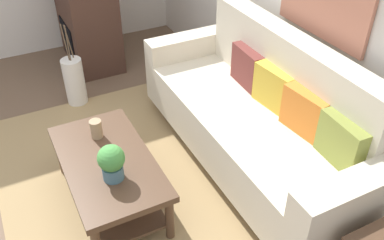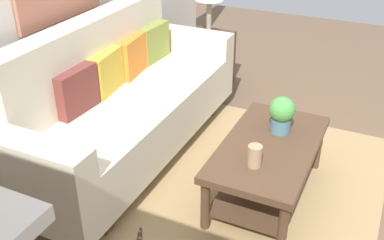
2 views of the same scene
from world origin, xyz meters
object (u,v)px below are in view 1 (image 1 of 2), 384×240
Objects in this scene: throw_pillow_maroon at (248,67)px; floor_vase at (75,82)px; coffee_table at (109,171)px; couch at (258,118)px; potted_plant_tabletop at (112,162)px; throw_pillow_orange at (305,112)px; fireplace at (86,14)px; throw_pillow_olive at (342,142)px; tabletop_vase at (96,129)px; throw_pillow_mustard at (274,88)px.

throw_pillow_maroon is 1.75m from floor_vase.
coffee_table is at bearing -77.58° from throw_pillow_maroon.
couch is 8.90× the size of potted_plant_tabletop.
floor_vase is (-1.91, -1.22, -0.44)m from throw_pillow_orange.
potted_plant_tabletop is 0.23× the size of fireplace.
tabletop_vase is at bearing -129.41° from throw_pillow_olive.
fireplace reaches higher than tabletop_vase.
throw_pillow_mustard is 0.33× the size of coffee_table.
throw_pillow_olive is 1.49m from potted_plant_tabletop.
couch is 1.24m from potted_plant_tabletop.
couch is 16.35× the size of tabletop_vase.
floor_vase is at bearing 175.26° from tabletop_vase.
floor_vase reaches higher than coffee_table.
throw_pillow_maroon is 0.73m from throw_pillow_orange.
throw_pillow_mustard is 0.73m from throw_pillow_olive.
coffee_table is 1.47m from floor_vase.
throw_pillow_maroon is at bearing 110.04° from potted_plant_tabletop.
throw_pillow_orange is 0.37m from throw_pillow_olive.
tabletop_vase is 0.29× the size of floor_vase.
couch is 1.22m from coffee_table.
floor_vase is (-1.67, 0.13, -0.33)m from potted_plant_tabletop.
couch is 2.45m from fireplace.
throw_pillow_orange is at bearing 61.45° from tabletop_vase.
couch reaches higher than floor_vase.
floor_vase is at bearing -133.82° from throw_pillow_maroon.
potted_plant_tabletop is at bearing -100.12° from throw_pillow_orange.
throw_pillow_orange reaches higher than tabletop_vase.
throw_pillow_mustard is 0.37m from throw_pillow_orange.
throw_pillow_mustard reaches higher than floor_vase.
throw_pillow_orange is (0.37, 0.12, 0.25)m from couch.
fireplace is (-2.71, -0.83, -0.09)m from throw_pillow_orange.
couch is 0.46m from throw_pillow_orange.
throw_pillow_olive is 0.74× the size of floor_vase.
throw_pillow_maroon is 1.33m from tabletop_vase.
throw_pillow_olive is at bearing 65.77° from potted_plant_tabletop.
throw_pillow_maroon and throw_pillow_olive have the same top height.
fireplace reaches higher than throw_pillow_mustard.
throw_pillow_olive is at bearing 0.00° from throw_pillow_orange.
floor_vase is (-1.54, -1.22, -0.44)m from throw_pillow_mustard.
throw_pillow_olive is 0.33× the size of coffee_table.
couch is 6.47× the size of throw_pillow_olive.
tabletop_vase is (-1.09, -1.32, -0.18)m from throw_pillow_olive.
potted_plant_tabletop is at bearing -3.61° from tabletop_vase.
throw_pillow_mustard is at bearing 180.00° from throw_pillow_orange.
fireplace is at bearing -163.21° from couch.
throw_pillow_olive is 0.31× the size of fireplace.
fireplace is (-2.27, 0.51, 0.27)m from coffee_table.
throw_pillow_orange is at bearing 18.81° from couch.
throw_pillow_maroon is at bearing 22.85° from fireplace.
couch is 6.47× the size of throw_pillow_orange.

